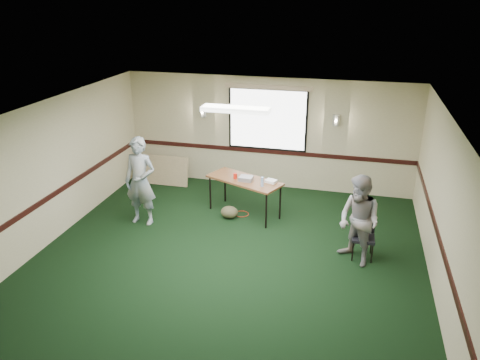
% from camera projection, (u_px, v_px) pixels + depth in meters
% --- Properties ---
extents(ground, '(8.00, 8.00, 0.00)m').
position_uv_depth(ground, '(222.00, 271.00, 8.17)').
color(ground, black).
rests_on(ground, ground).
extents(room_shell, '(8.00, 8.02, 8.00)m').
position_uv_depth(room_shell, '(250.00, 148.00, 9.49)').
color(room_shell, '#C0B08A').
rests_on(room_shell, ground).
extents(folding_table, '(1.76, 1.24, 0.82)m').
position_uv_depth(folding_table, '(244.00, 182.00, 9.97)').
color(folding_table, brown).
rests_on(folding_table, ground).
extents(projector, '(0.29, 0.24, 0.09)m').
position_uv_depth(projector, '(246.00, 179.00, 9.86)').
color(projector, gray).
rests_on(projector, folding_table).
extents(game_console, '(0.27, 0.24, 0.06)m').
position_uv_depth(game_console, '(271.00, 181.00, 9.78)').
color(game_console, white).
rests_on(game_console, folding_table).
extents(red_cup, '(0.08, 0.08, 0.12)m').
position_uv_depth(red_cup, '(235.00, 176.00, 9.96)').
color(red_cup, red).
rests_on(red_cup, folding_table).
extents(water_bottle, '(0.06, 0.06, 0.20)m').
position_uv_depth(water_bottle, '(262.00, 182.00, 9.55)').
color(water_bottle, '#7FA2D1').
rests_on(water_bottle, folding_table).
extents(duffel_bag, '(0.44, 0.38, 0.27)m').
position_uv_depth(duffel_bag, '(229.00, 212.00, 10.02)').
color(duffel_bag, '#453E27').
rests_on(duffel_bag, ground).
extents(cable_coil, '(0.36, 0.36, 0.02)m').
position_uv_depth(cable_coil, '(242.00, 214.00, 10.23)').
color(cable_coil, red).
rests_on(cable_coil, ground).
extents(folded_table, '(1.44, 0.23, 0.73)m').
position_uv_depth(folded_table, '(160.00, 170.00, 11.72)').
color(folded_table, '#9C8660').
rests_on(folded_table, ground).
extents(conference_chair, '(0.41, 0.43, 0.82)m').
position_uv_depth(conference_chair, '(364.00, 232.00, 8.49)').
color(conference_chair, black).
rests_on(conference_chair, ground).
extents(person_left, '(0.70, 0.48, 1.85)m').
position_uv_depth(person_left, '(140.00, 181.00, 9.55)').
color(person_left, '#39587F').
rests_on(person_left, ground).
extents(person_right, '(1.01, 1.00, 1.65)m').
position_uv_depth(person_right, '(359.00, 221.00, 8.14)').
color(person_right, '#6C88A8').
rests_on(person_right, ground).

